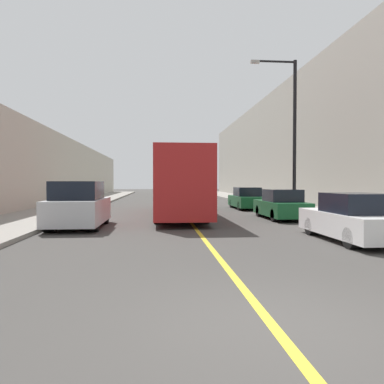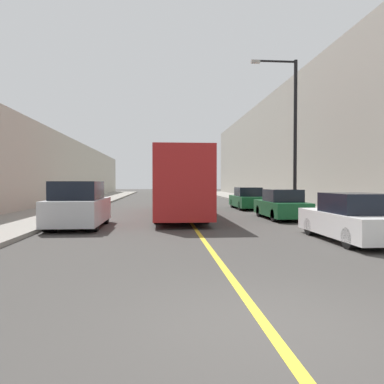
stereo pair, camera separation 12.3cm
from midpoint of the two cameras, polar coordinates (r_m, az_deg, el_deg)
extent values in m
plane|color=#3F3D3A|center=(5.33, 11.97, -19.44)|extent=(200.00, 200.00, 0.00)
cube|color=gray|center=(35.42, -15.29, -1.51)|extent=(3.96, 72.00, 0.16)
cube|color=gray|center=(36.06, 10.45, -1.43)|extent=(3.96, 72.00, 0.16)
cube|color=#B7B2A3|center=(36.34, -21.51, 3.22)|extent=(4.00, 72.00, 6.12)
cube|color=gray|center=(37.43, 16.42, 7.05)|extent=(4.00, 72.00, 11.13)
cube|color=gold|center=(34.85, -2.30, -1.63)|extent=(0.16, 72.00, 0.01)
cube|color=#AD1E1E|center=(21.14, -2.01, 1.44)|extent=(2.55, 12.73, 3.17)
cube|color=black|center=(14.83, -0.87, 3.56)|extent=(2.17, 0.04, 1.43)
cylinder|color=black|center=(17.23, -4.70, -3.21)|extent=(0.56, 0.98, 0.98)
cylinder|color=black|center=(17.35, 1.89, -3.17)|extent=(0.56, 0.98, 0.98)
cylinder|color=black|center=(25.11, -4.69, -1.73)|extent=(0.56, 0.98, 0.98)
cylinder|color=black|center=(25.19, -0.17, -1.72)|extent=(0.56, 0.98, 0.98)
cube|color=silver|center=(16.39, -16.65, -2.77)|extent=(2.05, 4.44, 0.99)
cube|color=black|center=(16.13, -16.84, 0.25)|extent=(1.80, 2.44, 0.74)
cube|color=black|center=(14.25, -18.49, -2.72)|extent=(1.74, 0.04, 0.45)
cylinder|color=black|center=(15.29, -20.66, -4.47)|extent=(0.45, 0.68, 0.68)
cylinder|color=black|center=(14.93, -14.74, -4.56)|extent=(0.45, 0.68, 0.68)
cylinder|color=black|center=(17.93, -18.23, -3.58)|extent=(0.45, 0.68, 0.68)
cylinder|color=black|center=(17.63, -13.17, -3.63)|extent=(0.45, 0.68, 0.68)
cube|color=silver|center=(13.18, 23.32, -4.49)|extent=(1.79, 4.55, 0.74)
cube|color=black|center=(12.93, 23.82, -1.56)|extent=(1.58, 2.05, 0.63)
cylinder|color=black|center=(11.65, 23.53, -6.49)|extent=(0.39, 0.62, 0.62)
cylinder|color=black|center=(14.18, 18.11, -5.03)|extent=(0.39, 0.62, 0.62)
cylinder|color=black|center=(14.78, 23.13, -4.81)|extent=(0.39, 0.62, 0.62)
cube|color=#145128|center=(19.95, 13.60, -2.43)|extent=(1.78, 4.43, 0.73)
cube|color=black|center=(19.71, 13.81, -0.52)|extent=(1.57, 2.00, 0.62)
cube|color=black|center=(17.89, 15.80, -2.49)|extent=(1.52, 0.04, 0.33)
cylinder|color=black|center=(18.45, 12.88, -3.49)|extent=(0.39, 0.62, 0.62)
cylinder|color=black|center=(18.92, 16.91, -3.40)|extent=(0.39, 0.62, 0.62)
cylinder|color=black|center=(21.08, 10.62, -2.86)|extent=(0.39, 0.62, 0.62)
cylinder|color=black|center=(21.49, 14.21, -2.80)|extent=(0.39, 0.62, 0.62)
cube|color=#145128|center=(26.93, 8.53, -1.39)|extent=(1.79, 4.61, 0.73)
cube|color=black|center=(26.68, 8.65, 0.04)|extent=(1.57, 2.07, 0.62)
cube|color=black|center=(24.72, 9.74, -1.36)|extent=(1.52, 0.04, 0.33)
cylinder|color=black|center=(25.40, 7.73, -2.11)|extent=(0.39, 0.62, 0.62)
cylinder|color=black|center=(25.74, 10.77, -2.08)|extent=(0.39, 0.62, 0.62)
cylinder|color=black|center=(28.19, 6.49, -1.75)|extent=(0.39, 0.62, 0.62)
cylinder|color=black|center=(28.50, 9.24, -1.73)|extent=(0.39, 0.62, 0.62)
cylinder|color=black|center=(22.48, 15.61, 8.12)|extent=(0.20, 0.20, 8.72)
cylinder|color=black|center=(23.00, 12.79, 18.85)|extent=(2.34, 0.12, 0.12)
cube|color=#999993|center=(22.68, 9.80, 18.99)|extent=(0.50, 0.24, 0.16)
camera|label=1|loc=(0.06, -89.80, 0.01)|focal=35.00mm
camera|label=2|loc=(0.06, 90.20, -0.01)|focal=35.00mm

